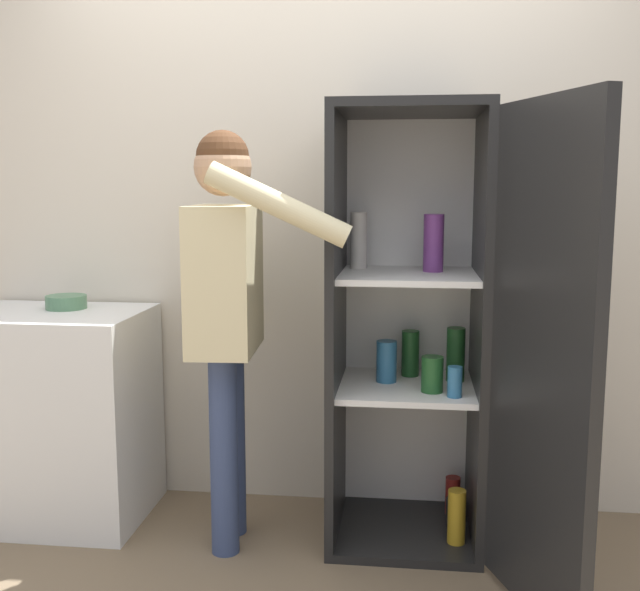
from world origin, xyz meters
name	(u,v)px	position (x,y,z in m)	size (l,w,h in m)	color
wall_back	(323,223)	(0.00, 0.98, 1.27)	(7.00, 0.06, 2.55)	beige
refrigerator	(434,334)	(0.48, 0.56, 0.87)	(0.86, 1.16, 1.75)	black
person	(227,288)	(-0.32, 0.48, 1.05)	(0.65, 0.57, 1.65)	#384770
counter	(55,415)	(-1.14, 0.64, 0.45)	(0.78, 0.58, 0.91)	white
bowl	(66,302)	(-1.10, 0.73, 0.94)	(0.17, 0.17, 0.06)	#517F5B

